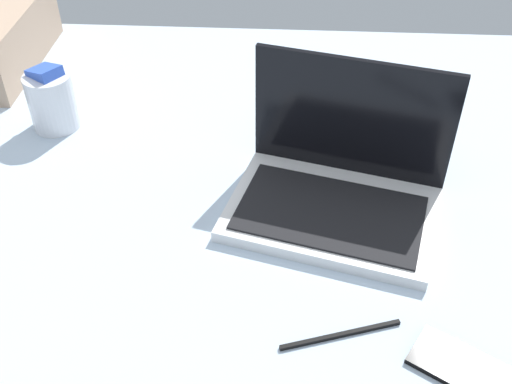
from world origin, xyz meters
The scene contains 5 objects.
bed_mattress centered at (0.00, 0.00, 9.00)cm, with size 180.00×140.00×18.00cm, color silver.
laptop centered at (34.76, 3.50, 22.41)cm, with size 37.77×30.65×23.00cm.
snack_cup centered at (-18.92, 24.36, 23.93)cm, with size 9.41×9.42×13.01cm.
cell_phone centered at (50.10, -27.75, 18.40)cm, with size 6.80×14.00×0.80cm, color black.
charger_cable centered at (34.43, -23.21, 18.30)cm, with size 17.00×0.60×0.60cm, color black.
Camera 1 is at (26.13, -74.43, 85.60)cm, focal length 43.14 mm.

